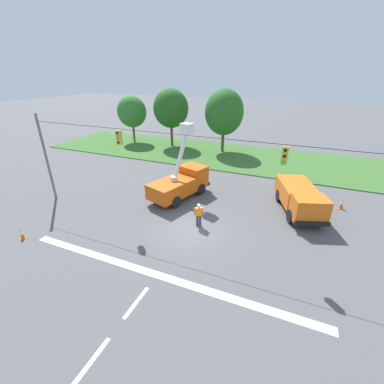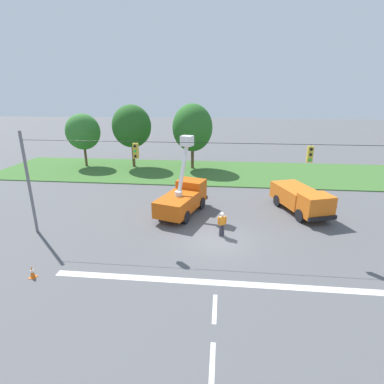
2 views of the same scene
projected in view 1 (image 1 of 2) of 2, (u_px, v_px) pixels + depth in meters
The scene contains 13 objects.
ground_plane at pixel (192, 230), 18.01m from camera, with size 200.00×200.00×0.00m, color #565659.
grass_verge at pixel (246, 158), 33.01m from camera, with size 56.00×12.00×0.10m, color #3D6B2D.
lane_markings at pixel (142, 294), 12.74m from camera, with size 17.60×15.25×0.01m.
signal_gantry at pixel (192, 173), 16.21m from camera, with size 26.20×0.33×7.20m.
tree_far_west at pixel (132, 112), 38.62m from camera, with size 4.47×4.03×6.97m.
tree_west at pixel (171, 109), 36.30m from camera, with size 4.99×4.86×8.09m.
tree_centre at pixel (224, 112), 33.45m from camera, with size 5.04×5.11×8.25m.
utility_truck_bucket_lift at pixel (181, 182), 22.29m from camera, with size 3.95×6.22×6.27m.
utility_truck_support_near at pixel (300, 197), 19.89m from camera, with size 4.27×6.54×2.17m.
road_worker at pixel (199, 214), 18.05m from camera, with size 0.61×0.38×1.77m.
traffic_cone_foreground_left at pixel (342, 204), 20.61m from camera, with size 0.36×0.36×0.81m.
traffic_cone_foreground_right at pixel (197, 181), 25.19m from camera, with size 0.36×0.36×0.76m.
traffic_cone_mid_right at pixel (22, 234), 16.88m from camera, with size 0.36×0.36×0.69m.
Camera 1 is at (5.93, -14.00, 10.01)m, focal length 24.00 mm.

